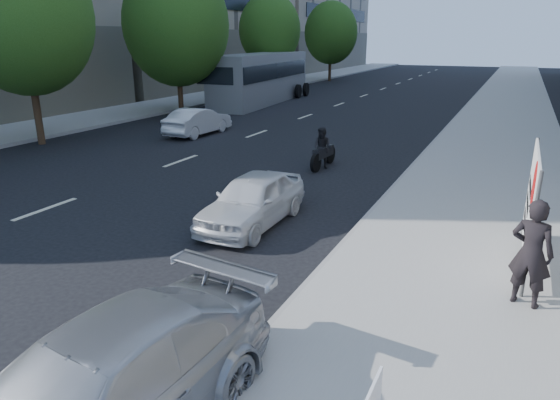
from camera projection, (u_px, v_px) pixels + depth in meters
The scene contains 14 objects.
ground at pixel (213, 293), 8.87m from camera, with size 160.00×160.00×0.00m, color black.
near_sidewalk at pixel (503, 129), 24.42m from camera, with size 5.00×120.00×0.15m, color #ADABA2.
far_sidewalk at pixel (162, 105), 32.83m from camera, with size 4.50×120.00×0.15m, color #ADABA2.
tree_far_b at pixel (23, 16), 19.71m from camera, with size 5.40×5.40×8.24m.
tree_far_c at pixel (176, 25), 28.34m from camera, with size 6.00×6.00×8.47m.
tree_far_d at pixel (270, 30), 38.70m from camera, with size 4.80×4.80×7.65m.
tree_far_e at pixel (331, 33), 50.77m from camera, with size 5.40×5.40×7.89m.
pedestrian_woman at pixel (531, 253), 7.96m from camera, with size 0.66×0.43×1.81m, color black.
protest_banner at pixel (531, 201), 9.37m from camera, with size 0.08×3.06×2.20m.
parked_sedan at pixel (95, 397), 5.31m from camera, with size 1.95×4.79×1.39m, color #A4A6AB.
white_sedan_near at pixel (252, 200), 11.98m from camera, with size 1.47×3.65×1.24m, color silver.
white_sedan_mid at pixel (198, 121), 23.19m from camera, with size 1.31×3.77×1.24m, color silver.
motorcycle at pixel (323, 150), 17.21m from camera, with size 0.74×2.05×1.42m.
bus at pixel (262, 78), 34.47m from camera, with size 3.58×12.24×3.30m.
Camera 1 is at (4.46, -6.64, 4.33)m, focal length 32.00 mm.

